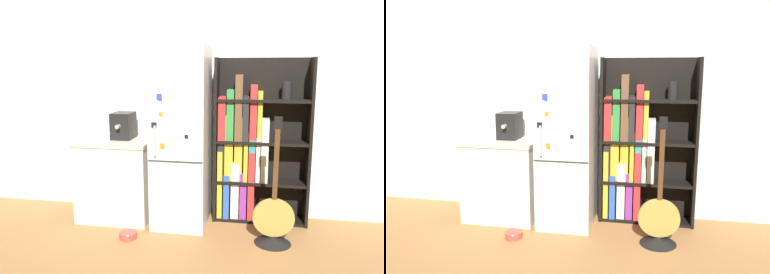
{
  "view_description": "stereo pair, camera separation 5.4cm",
  "coord_description": "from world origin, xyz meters",
  "views": [
    {
      "loc": [
        0.78,
        -3.62,
        1.65
      ],
      "look_at": [
        0.1,
        0.15,
        0.93
      ],
      "focal_mm": 35.0,
      "sensor_mm": 36.0,
      "label": 1
    },
    {
      "loc": [
        0.83,
        -3.61,
        1.65
      ],
      "look_at": [
        0.1,
        0.15,
        0.93
      ],
      "focal_mm": 35.0,
      "sensor_mm": 36.0,
      "label": 2
    }
  ],
  "objects": [
    {
      "name": "ground_plane",
      "position": [
        0.0,
        0.0,
        0.0
      ],
      "size": [
        16.0,
        16.0,
        0.0
      ],
      "primitive_type": "plane",
      "color": "#A87542"
    },
    {
      "name": "wall_back",
      "position": [
        0.0,
        0.47,
        1.3
      ],
      "size": [
        8.0,
        0.05,
        2.6
      ],
      "color": "white",
      "rests_on": "ground_plane"
    },
    {
      "name": "refrigerator",
      "position": [
        -0.0,
        0.13,
        0.93
      ],
      "size": [
        0.55,
        0.67,
        1.86
      ],
      "color": "silver",
      "rests_on": "ground_plane"
    },
    {
      "name": "bookshelf",
      "position": [
        0.69,
        0.33,
        0.79
      ],
      "size": [
        0.99,
        0.29,
        1.74
      ],
      "color": "black",
      "rests_on": "ground_plane"
    },
    {
      "name": "kitchen_counter",
      "position": [
        -0.72,
        0.14,
        0.44
      ],
      "size": [
        0.8,
        0.63,
        0.88
      ],
      "color": "silver",
      "rests_on": "ground_plane"
    },
    {
      "name": "espresso_machine",
      "position": [
        -0.66,
        0.19,
        1.02
      ],
      "size": [
        0.21,
        0.33,
        0.29
      ],
      "color": "black",
      "rests_on": "kitchen_counter"
    },
    {
      "name": "guitar",
      "position": [
        0.95,
        -0.23,
        0.17
      ],
      "size": [
        0.39,
        0.35,
        1.23
      ],
      "color": "black",
      "rests_on": "ground_plane"
    },
    {
      "name": "pet_bowl",
      "position": [
        -0.44,
        -0.38,
        0.04
      ],
      "size": [
        0.17,
        0.17,
        0.07
      ],
      "color": "#D84C3F",
      "rests_on": "ground_plane"
    }
  ]
}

